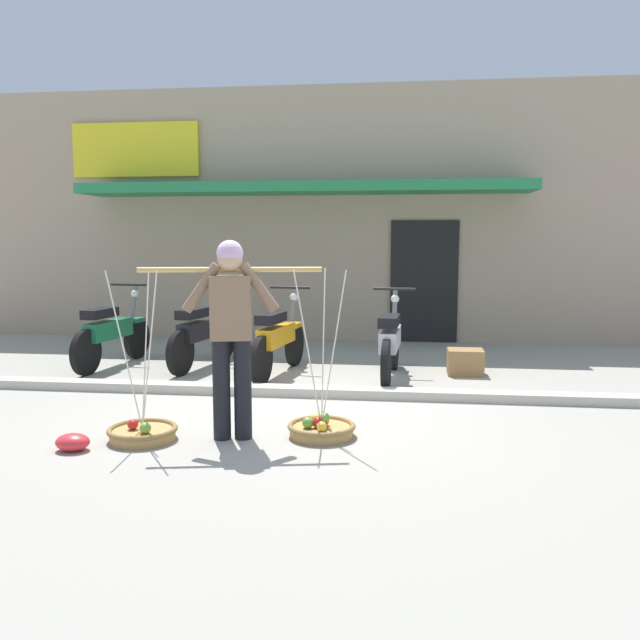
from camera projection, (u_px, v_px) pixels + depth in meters
The scene contains 12 objects.
ground_plane at pixel (289, 412), 6.49m from camera, with size 90.00×90.00×0.00m, color #9E998C.
sidewalk_curb at pixel (300, 391), 7.17m from camera, with size 20.00×0.24×0.10m, color #BAB4A5.
fruit_vendor at pixel (231, 326), 5.52m from camera, with size 1.51×0.33×1.70m.
fruit_basket_left_side at pixel (143, 432), 5.58m from camera, with size 0.59×0.59×1.45m.
fruit_basket_right_side at pixel (321, 428), 5.68m from camera, with size 0.59×0.59×1.45m.
motorcycle_nearest_shop at pixel (111, 333), 8.75m from camera, with size 0.54×1.82×1.09m.
motorcycle_second_in_row at pixel (202, 334), 8.72m from camera, with size 0.56×1.80×1.09m.
motorcycle_third_in_row at pixel (278, 339), 8.21m from camera, with size 0.54×1.81×1.09m.
motorcycle_end_of_row at pixel (391, 343), 7.95m from camera, with size 0.54×1.82×1.09m.
storefront_building at pixel (324, 219), 13.37m from camera, with size 13.00×6.00×4.20m.
plastic_litter_bag at pixel (73, 442), 5.31m from camera, with size 0.28×0.22×0.14m, color red.
wooden_crate at pixel (465, 362), 8.28m from camera, with size 0.44×0.36×0.32m, color olive.
Camera 1 is at (1.08, -6.24, 1.71)m, focal length 36.85 mm.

